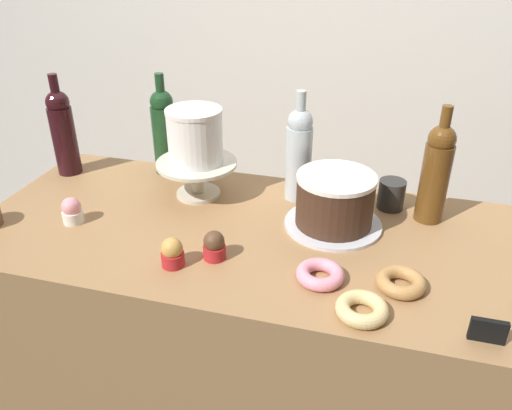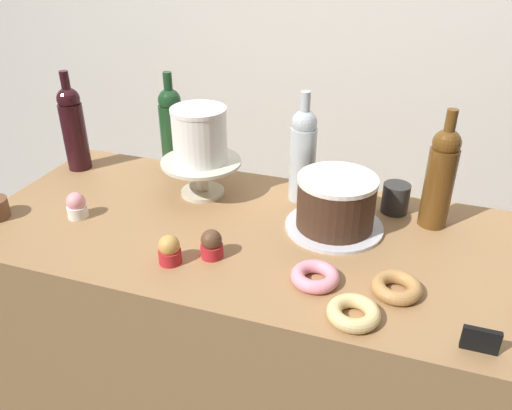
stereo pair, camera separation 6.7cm
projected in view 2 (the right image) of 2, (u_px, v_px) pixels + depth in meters
The scene contains 18 objects.
back_wall at pixel (333, 24), 1.93m from camera, with size 6.00×0.05×2.60m.
display_counter at pixel (256, 356), 1.59m from camera, with size 1.53×0.67×0.91m.
cake_stand_pedestal at pixel (202, 171), 1.52m from camera, with size 0.24×0.24×0.11m.
white_layer_cake at pixel (200, 135), 1.46m from camera, with size 0.16×0.16×0.16m.
silver_serving_platter at pixel (334, 226), 1.38m from camera, with size 0.26×0.26×0.01m.
chocolate_round_cake at pixel (336, 202), 1.34m from camera, with size 0.21×0.21×0.14m.
wine_bottle_dark_red at pixel (73, 127), 1.65m from camera, with size 0.08×0.08×0.33m.
wine_bottle_amber at pixel (440, 176), 1.33m from camera, with size 0.08×0.08×0.33m.
wine_bottle_clear at pixel (303, 154), 1.46m from camera, with size 0.08×0.08×0.33m.
wine_bottle_green at pixel (172, 128), 1.64m from camera, with size 0.08×0.08×0.33m.
cupcake_caramel at pixel (170, 250), 1.22m from camera, with size 0.06×0.06×0.07m.
cupcake_chocolate at pixel (212, 244), 1.24m from camera, with size 0.06×0.06×0.07m.
cupcake_strawberry at pixel (77, 206), 1.41m from camera, with size 0.06×0.06×0.07m.
donut_pink at pixel (315, 276), 1.16m from camera, with size 0.11×0.11×0.03m.
donut_maple at pixel (396, 287), 1.13m from camera, with size 0.11×0.11×0.03m.
donut_glazed at pixel (353, 313), 1.05m from camera, with size 0.11×0.11×0.03m.
price_sign_chalkboard at pixel (481, 340), 0.97m from camera, with size 0.07×0.01×0.05m.
coffee_cup_ceramic at pixel (396, 198), 1.44m from camera, with size 0.08×0.08×0.08m.
Camera 2 is at (0.37, -1.10, 1.64)m, focal length 35.78 mm.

